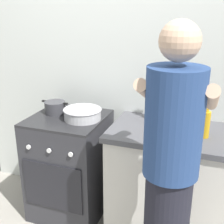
# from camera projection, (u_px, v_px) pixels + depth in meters

# --- Properties ---
(back_wall) EXTENTS (3.20, 0.10, 2.50)m
(back_wall) POSITION_uv_depth(u_px,v_px,m) (144.00, 71.00, 2.42)
(back_wall) COLOR silver
(back_wall) RESTS_ON ground
(countertop) EXTENTS (1.00, 0.60, 0.90)m
(countertop) POSITION_uv_depth(u_px,v_px,m) (174.00, 184.00, 2.27)
(countertop) COLOR silver
(countertop) RESTS_ON ground
(stove_range) EXTENTS (0.60, 0.62, 0.90)m
(stove_range) POSITION_uv_depth(u_px,v_px,m) (70.00, 165.00, 2.55)
(stove_range) COLOR #2D2D33
(stove_range) RESTS_ON ground
(pot) EXTENTS (0.24, 0.17, 0.10)m
(pot) POSITION_uv_depth(u_px,v_px,m) (55.00, 107.00, 2.47)
(pot) COLOR #38383D
(pot) RESTS_ON stove_range
(mixing_bowl) EXTENTS (0.31, 0.31, 0.09)m
(mixing_bowl) POSITION_uv_depth(u_px,v_px,m) (83.00, 113.00, 2.34)
(mixing_bowl) COLOR #B7B7BC
(mixing_bowl) RESTS_ON stove_range
(utensil_crock) EXTENTS (0.10, 0.10, 0.33)m
(utensil_crock) POSITION_uv_depth(u_px,v_px,m) (157.00, 108.00, 2.31)
(utensil_crock) COLOR silver
(utensil_crock) RESTS_ON countertop
(spice_bottle) EXTENTS (0.04, 0.04, 0.09)m
(spice_bottle) POSITION_uv_depth(u_px,v_px,m) (182.00, 129.00, 2.04)
(spice_bottle) COLOR silver
(spice_bottle) RESTS_ON countertop
(oil_bottle) EXTENTS (0.06, 0.06, 0.24)m
(oil_bottle) POSITION_uv_depth(u_px,v_px,m) (205.00, 124.00, 1.99)
(oil_bottle) COLOR gold
(oil_bottle) RESTS_ON countertop
(person) EXTENTS (0.41, 0.50, 1.70)m
(person) POSITION_uv_depth(u_px,v_px,m) (170.00, 179.00, 1.60)
(person) COLOR black
(person) RESTS_ON ground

